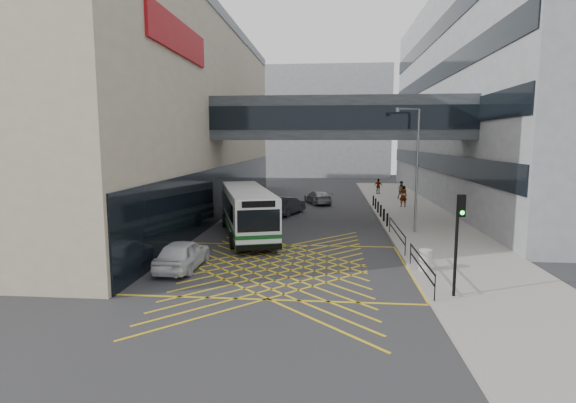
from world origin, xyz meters
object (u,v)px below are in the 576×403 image
(car_silver, at_px, (318,197))
(pedestrian_b, at_px, (402,190))
(car_white, at_px, (183,254))
(traffic_light, at_px, (458,231))
(pedestrian_a, at_px, (403,196))
(litter_bin, at_px, (425,260))
(car_dark, at_px, (287,206))
(street_lamp, at_px, (415,163))
(pedestrian_c, at_px, (378,186))
(bus, at_px, (247,210))

(car_silver, distance_m, pedestrian_b, 8.81)
(car_white, height_order, pedestrian_b, pedestrian_b)
(traffic_light, bearing_deg, pedestrian_a, 71.91)
(car_white, xyz_separation_m, litter_bin, (11.11, 0.22, -0.07))
(car_dark, distance_m, traffic_light, 21.05)
(traffic_light, distance_m, pedestrian_a, 23.62)
(street_lamp, height_order, pedestrian_c, street_lamp)
(car_white, xyz_separation_m, pedestrian_b, (13.99, 25.59, 0.34))
(traffic_light, xyz_separation_m, litter_bin, (-0.42, 3.41, -2.03))
(traffic_light, bearing_deg, pedestrian_b, 71.33)
(litter_bin, relative_size, pedestrian_b, 0.54)
(car_dark, distance_m, car_silver, 6.93)
(street_lamp, height_order, pedestrian_a, street_lamp)
(bus, relative_size, pedestrian_b, 6.11)
(car_white, height_order, litter_bin, car_white)
(bus, height_order, car_white, bus)
(car_white, xyz_separation_m, street_lamp, (12.10, 8.92, 3.88))
(litter_bin, distance_m, pedestrian_c, 29.85)
(traffic_light, bearing_deg, litter_bin, 83.19)
(pedestrian_a, xyz_separation_m, pedestrian_c, (-1.13, 9.74, -0.11))
(street_lamp, bearing_deg, bus, 162.55)
(car_white, relative_size, street_lamp, 0.58)
(car_dark, xyz_separation_m, traffic_light, (8.17, -19.30, 1.95))
(car_silver, distance_m, street_lamp, 15.62)
(bus, distance_m, pedestrian_c, 24.68)
(car_silver, bearing_deg, pedestrian_b, -178.95)
(pedestrian_b, bearing_deg, litter_bin, -97.18)
(bus, bearing_deg, car_silver, 57.54)
(traffic_light, bearing_deg, street_lamp, 73.50)
(litter_bin, distance_m, pedestrian_a, 20.21)
(car_silver, distance_m, traffic_light, 26.54)
(car_white, distance_m, pedestrian_c, 32.41)
(traffic_light, bearing_deg, pedestrian_c, 75.13)
(street_lamp, bearing_deg, car_white, -167.49)
(car_dark, height_order, traffic_light, traffic_light)
(bus, xyz_separation_m, pedestrian_b, (12.38, 17.85, -0.55))
(car_white, bearing_deg, pedestrian_c, -110.33)
(car_dark, xyz_separation_m, street_lamp, (8.75, -7.18, 3.87))
(car_dark, bearing_deg, litter_bin, 135.65)
(car_dark, xyz_separation_m, litter_bin, (7.76, -15.89, -0.08))
(street_lamp, xyz_separation_m, pedestrian_c, (0.06, 21.12, -3.61))
(litter_bin, relative_size, pedestrian_c, 0.59)
(traffic_light, relative_size, pedestrian_c, 2.35)
(bus, distance_m, car_dark, 8.59)
(car_white, relative_size, pedestrian_b, 2.51)
(pedestrian_a, bearing_deg, pedestrian_c, -92.00)
(street_lamp, relative_size, pedestrian_c, 4.72)
(street_lamp, relative_size, pedestrian_a, 4.16)
(bus, height_order, street_lamp, street_lamp)
(pedestrian_b, bearing_deg, car_dark, -138.98)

